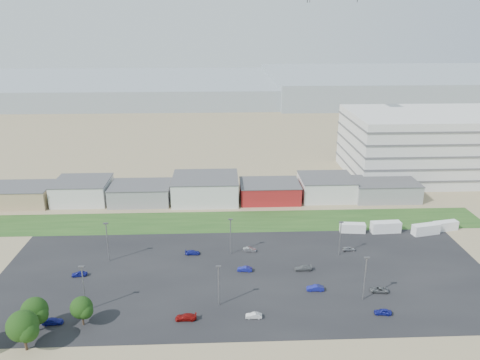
{
  "coord_description": "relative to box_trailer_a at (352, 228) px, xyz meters",
  "views": [
    {
      "loc": [
        -0.58,
        -79.98,
        59.0
      ],
      "look_at": [
        3.78,
        22.0,
        23.85
      ],
      "focal_mm": 35.0,
      "sensor_mm": 36.0,
      "label": 1
    }
  ],
  "objects": [
    {
      "name": "ground",
      "position": [
        -37.59,
        -42.98,
        -1.37
      ],
      "size": [
        700.0,
        700.0,
        0.0
      ],
      "primitive_type": "plane",
      "color": "#817052",
      "rests_on": "ground"
    },
    {
      "name": "parking_lot",
      "position": [
        -32.59,
        -22.98,
        -1.36
      ],
      "size": [
        120.0,
        50.0,
        0.01
      ],
      "primitive_type": "cube",
      "color": "black",
      "rests_on": "ground"
    },
    {
      "name": "grass_strip",
      "position": [
        -37.59,
        9.02,
        -1.36
      ],
      "size": [
        160.0,
        16.0,
        0.02
      ],
      "primitive_type": "cube",
      "color": "#21481B",
      "rests_on": "ground"
    },
    {
      "name": "hills_backdrop",
      "position": [
        2.41,
        272.02,
        3.13
      ],
      "size": [
        700.0,
        200.0,
        9.0
      ],
      "primitive_type": null,
      "color": "gray",
      "rests_on": "ground"
    },
    {
      "name": "building_row",
      "position": [
        -54.59,
        28.02,
        2.63
      ],
      "size": [
        170.0,
        20.0,
        8.0
      ],
      "primitive_type": null,
      "color": "silver",
      "rests_on": "ground"
    },
    {
      "name": "parking_garage",
      "position": [
        52.41,
        52.02,
        11.13
      ],
      "size": [
        80.0,
        40.0,
        25.0
      ],
      "primitive_type": "cube",
      "color": "silver",
      "rests_on": "ground"
    },
    {
      "name": "box_trailer_a",
      "position": [
        0.0,
        0.0,
        0.0
      ],
      "size": [
        7.49,
        3.06,
        2.73
      ],
      "primitive_type": null,
      "rotation": [
        0.0,
        0.0,
        -0.11
      ],
      "color": "silver",
      "rests_on": "ground"
    },
    {
      "name": "box_trailer_b",
      "position": [
        9.68,
        -0.39,
        0.24
      ],
      "size": [
        8.72,
        3.16,
        3.22
      ],
      "primitive_type": null,
      "rotation": [
        0.0,
        0.0,
        0.06
      ],
      "color": "silver",
      "rests_on": "ground"
    },
    {
      "name": "box_trailer_c",
      "position": [
        20.87,
        -2.21,
        0.15
      ],
      "size": [
        8.44,
        4.2,
        3.03
      ],
      "primitive_type": null,
      "rotation": [
        0.0,
        0.0,
        0.22
      ],
      "color": "silver",
      "rests_on": "ground"
    },
    {
      "name": "box_trailer_d",
      "position": [
        27.77,
        0.21,
        0.01
      ],
      "size": [
        7.64,
        3.64,
        2.75
      ],
      "primitive_type": null,
      "rotation": [
        0.0,
        0.0,
        0.19
      ],
      "color": "silver",
      "rests_on": "ground"
    },
    {
      "name": "tree_mid",
      "position": [
        -75.3,
        -48.4,
        3.31
      ],
      "size": [
        6.24,
        6.24,
        9.36
      ],
      "primitive_type": null,
      "color": "black",
      "rests_on": "ground"
    },
    {
      "name": "tree_right",
      "position": [
        -75.27,
        -42.72,
        2.83
      ],
      "size": [
        5.59,
        5.59,
        8.38
      ],
      "primitive_type": null,
      "color": "black",
      "rests_on": "ground"
    },
    {
      "name": "tree_near",
      "position": [
        -66.66,
        -41.13,
        2.24
      ],
      "size": [
        4.8,
        4.8,
        7.2
      ],
      "primitive_type": null,
      "color": "black",
      "rests_on": "ground"
    },
    {
      "name": "lightpole_front_l",
      "position": [
        -67.4,
        -36.0,
        3.94
      ],
      "size": [
        1.25,
        0.52,
        10.6
      ],
      "primitive_type": null,
      "color": "slate",
      "rests_on": "ground"
    },
    {
      "name": "lightpole_front_m",
      "position": [
        -39.02,
        -35.26,
        3.42
      ],
      "size": [
        1.13,
        0.47,
        9.57
      ],
      "primitive_type": null,
      "color": "slate",
      "rests_on": "ground"
    },
    {
      "name": "lightpole_front_r",
      "position": [
        -7.01,
        -34.5,
        3.89
      ],
      "size": [
        1.24,
        0.51,
        10.5
      ],
      "primitive_type": null,
      "color": "slate",
      "rests_on": "ground"
    },
    {
      "name": "lightpole_back_l",
      "position": [
        -67.29,
        -14.34,
        3.95
      ],
      "size": [
        1.25,
        0.52,
        10.63
      ],
      "primitive_type": null,
      "color": "slate",
      "rests_on": "ground"
    },
    {
      "name": "lightpole_back_m",
      "position": [
        -35.89,
        -11.8,
        3.65
      ],
      "size": [
        1.18,
        0.49,
        10.03
      ],
      "primitive_type": null,
      "color": "slate",
      "rests_on": "ground"
    },
    {
      "name": "lightpole_back_r",
      "position": [
        -7.3,
        -13.66,
        3.39
      ],
      "size": [
        1.12,
        0.47,
        9.52
      ],
      "primitive_type": null,
      "color": "slate",
      "rests_on": "ground"
    },
    {
      "name": "parked_car_0",
      "position": [
        -2.48,
        -31.72,
        -0.8
      ],
      "size": [
        4.28,
        2.41,
        1.13
      ],
      "primitive_type": "imported",
      "rotation": [
        0.0,
        0.0,
        -1.71
      ],
      "color": "#595B5E",
      "rests_on": "ground"
    },
    {
      "name": "parked_car_1",
      "position": [
        -16.94,
        -30.53,
        -0.71
      ],
      "size": [
        4.04,
        1.59,
        1.31
      ],
      "primitive_type": "imported",
      "rotation": [
        0.0,
        0.0,
        -1.62
      ],
      "color": "navy",
      "rests_on": "ground"
    },
    {
      "name": "parked_car_2",
      "position": [
        -4.46,
        -40.21,
        -0.75
      ],
      "size": [
        3.77,
        1.93,
        1.23
      ],
      "primitive_type": "imported",
      "rotation": [
        0.0,
        0.0,
        -1.71
      ],
      "color": "navy",
      "rests_on": "ground"
    },
    {
      "name": "parked_car_3",
      "position": [
        -45.87,
        -40.33,
        -0.72
      ],
      "size": [
        4.44,
        1.85,
        1.28
      ],
      "primitive_type": "imported",
      "rotation": [
        0.0,
        0.0,
        -1.58
      ],
      "color": "maroon",
      "rests_on": "ground"
    },
    {
      "name": "parked_car_5",
      "position": [
        -72.86,
        -21.71,
        -0.74
      ],
      "size": [
        3.8,
        1.84,
        1.25
      ],
      "primitive_type": "imported",
      "rotation": [
        0.0,
        0.0,
        -1.47
      ],
      "color": "navy",
      "rests_on": "ground"
    },
    {
      "name": "parked_car_6",
      "position": [
        -46.01,
        -11.79,
        -0.8
      ],
      "size": [
        3.9,
        1.6,
        1.13
      ],
      "primitive_type": "imported",
      "rotation": [
        0.0,
        0.0,
        1.57
      ],
      "color": "navy",
      "rests_on": "ground"
    },
    {
      "name": "parked_car_7",
      "position": [
        -32.65,
        -21.1,
        -0.76
      ],
      "size": [
        3.82,
        1.77,
        1.21
      ],
      "primitive_type": "imported",
      "rotation": [
        0.0,
        0.0,
        -1.71
      ],
      "color": "navy",
      "rests_on": "ground"
    },
    {
      "name": "parked_car_8",
      "position": [
        -4.05,
        -11.53,
        -0.78
      ],
      "size": [
        3.44,
        1.43,
        1.17
      ],
      "primitive_type": "imported",
      "rotation": [
        0.0,
        0.0,
        1.59
      ],
      "color": "#A5A5AA",
      "rests_on": "ground"
    },
    {
      "name": "parked_car_10",
      "position": [
        -73.01,
        -40.53,
        -0.76
      ],
      "size": [
        4.33,
        2.04,
        1.22
      ],
      "primitive_type": "imported",
      "rotation": [
        0.0,
        0.0,
        1.65
      ],
      "color": "navy",
      "rests_on": "ground"
    },
    {
      "name": "parked_car_11",
      "position": [
        -30.82,
        -10.8,
        -0.79
      ],
      "size": [
        3.61,
        1.63,
        1.15
      ],
      "primitive_type": "imported",
      "rotation": [
        0.0,
        0.0,
        1.45
      ],
      "color": "#A5A5AA",
      "rests_on": "ground"
    },
    {
      "name": "parked_car_12",
      "position": [
        -18.15,
        -21.25,
        -0.75
      ],
      "size": [
        4.29,
        1.85,
        1.23
      ],
      "primitive_type": "imported",
      "rotation": [
        0.0,
        0.0,
        -1.6
      ],
      "color": "#595B5E",
      "rests_on": "ground"
    },
    {
      "name": "parked_car_13",
      "position": [
        -31.76,
        -40.28,
        -0.8
      ],
      "size": [
        3.49,
        1.38,
        1.13
      ],
      "primitive_type": "imported",
      "rotation": [
        0.0,
        0.0,
        -1.62
      ],
      "color": "silver",
      "rests_on": "ground"
    }
  ]
}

